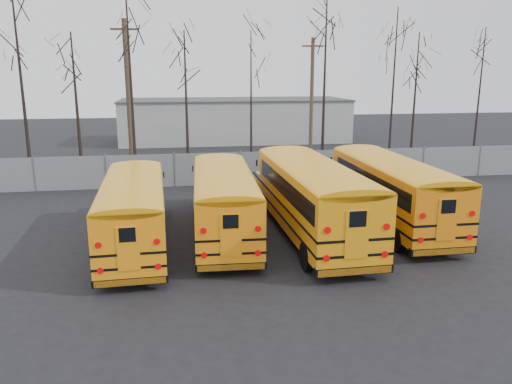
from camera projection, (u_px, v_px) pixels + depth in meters
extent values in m
plane|color=black|center=(281.00, 251.00, 19.32)|extent=(120.00, 120.00, 0.00)
cube|color=gray|center=(241.00, 168.00, 30.59)|extent=(40.00, 0.04, 2.00)
cube|color=#B5B6B0|center=(234.00, 120.00, 49.86)|extent=(22.00, 8.00, 4.00)
cylinder|color=black|center=(100.00, 268.00, 16.49)|extent=(0.29, 0.92, 0.91)
cylinder|color=black|center=(163.00, 263.00, 16.89)|extent=(0.29, 0.92, 0.91)
cylinder|color=black|center=(117.00, 207.00, 23.80)|extent=(0.29, 0.92, 0.91)
cylinder|color=black|center=(160.00, 205.00, 24.19)|extent=(0.29, 0.92, 0.91)
cube|color=orange|center=(134.00, 211.00, 19.26)|extent=(2.59, 8.56, 2.14)
cube|color=orange|center=(138.00, 196.00, 24.19)|extent=(2.11, 1.62, 0.91)
cube|color=black|center=(133.00, 200.00, 18.98)|extent=(2.59, 7.65, 0.64)
cube|color=black|center=(135.00, 222.00, 20.16)|extent=(2.67, 10.13, 0.08)
cube|color=black|center=(135.00, 211.00, 20.05)|extent=(2.67, 10.13, 0.08)
cube|color=black|center=(130.00, 281.00, 15.57)|extent=(2.34, 0.29, 0.26)
cube|color=black|center=(139.00, 202.00, 25.01)|extent=(2.19, 0.26, 0.24)
cube|color=orange|center=(128.00, 249.00, 15.22)|extent=(0.69, 0.06, 1.41)
cylinder|color=#B20505|center=(100.00, 271.00, 15.19)|extent=(0.20, 0.04, 0.20)
cylinder|color=#B20505|center=(158.00, 267.00, 15.52)|extent=(0.20, 0.04, 0.20)
cylinder|color=#B20505|center=(98.00, 245.00, 15.00)|extent=(0.20, 0.04, 0.20)
cylinder|color=#B20505|center=(157.00, 242.00, 15.33)|extent=(0.20, 0.04, 0.20)
cylinder|color=black|center=(199.00, 253.00, 17.77)|extent=(0.30, 0.95, 0.94)
cylinder|color=black|center=(258.00, 251.00, 18.01)|extent=(0.30, 0.95, 0.94)
cylinder|color=black|center=(198.00, 199.00, 25.39)|extent=(0.30, 0.95, 0.94)
cylinder|color=black|center=(240.00, 198.00, 25.63)|extent=(0.30, 0.95, 0.94)
cube|color=orange|center=(224.00, 201.00, 20.58)|extent=(2.73, 8.83, 2.21)
cube|color=orange|center=(219.00, 188.00, 25.72)|extent=(2.18, 1.69, 0.94)
cube|color=black|center=(224.00, 190.00, 20.28)|extent=(2.73, 7.90, 0.66)
cube|color=black|center=(223.00, 212.00, 21.51)|extent=(2.83, 10.45, 0.08)
cube|color=black|center=(223.00, 201.00, 21.40)|extent=(2.83, 10.45, 0.08)
cube|color=black|center=(231.00, 266.00, 16.72)|extent=(2.41, 0.31, 0.26)
cube|color=black|center=(218.00, 194.00, 26.56)|extent=(2.26, 0.29, 0.24)
cube|color=orange|center=(231.00, 235.00, 16.36)|extent=(0.71, 0.07, 1.46)
cylinder|color=#B20505|center=(204.00, 255.00, 16.40)|extent=(0.21, 0.05, 0.21)
cylinder|color=#B20505|center=(258.00, 253.00, 16.60)|extent=(0.21, 0.05, 0.21)
cylinder|color=#B20505|center=(203.00, 231.00, 16.20)|extent=(0.21, 0.05, 0.21)
cylinder|color=#B20505|center=(258.00, 229.00, 16.40)|extent=(0.21, 0.05, 0.21)
cylinder|color=black|center=(307.00, 256.00, 17.35)|extent=(0.32, 1.05, 1.04)
cylinder|color=black|center=(371.00, 252.00, 17.77)|extent=(0.32, 1.05, 1.04)
cylinder|color=black|center=(260.00, 196.00, 25.74)|extent=(0.32, 1.05, 1.04)
cylinder|color=black|center=(304.00, 194.00, 26.15)|extent=(0.32, 1.05, 1.04)
cube|color=orange|center=(313.00, 197.00, 20.51)|extent=(2.83, 9.77, 2.45)
cube|color=orange|center=(281.00, 184.00, 26.17)|extent=(2.39, 1.83, 1.04)
cube|color=black|center=(314.00, 185.00, 20.18)|extent=(2.85, 8.73, 0.73)
cube|color=black|center=(306.00, 209.00, 21.54)|extent=(2.90, 11.57, 0.09)
cube|color=black|center=(306.00, 197.00, 21.42)|extent=(2.90, 11.57, 0.09)
cube|color=black|center=(354.00, 270.00, 16.27)|extent=(2.68, 0.29, 0.29)
cube|color=black|center=(277.00, 191.00, 27.10)|extent=(2.51, 0.27, 0.27)
cube|color=orange|center=(357.00, 235.00, 15.87)|extent=(0.78, 0.06, 1.62)
cylinder|color=#B20505|center=(326.00, 258.00, 15.85)|extent=(0.23, 0.05, 0.23)
cylinder|color=#B20505|center=(385.00, 254.00, 16.20)|extent=(0.23, 0.05, 0.23)
cylinder|color=#B20505|center=(327.00, 230.00, 15.63)|extent=(0.23, 0.05, 0.23)
cylinder|color=#B20505|center=(387.00, 227.00, 15.98)|extent=(0.23, 0.05, 0.23)
cylinder|color=black|center=(398.00, 239.00, 19.15)|extent=(0.28, 1.00, 1.00)
cylinder|color=black|center=(452.00, 236.00, 19.50)|extent=(0.28, 1.00, 1.00)
cylinder|color=black|center=(332.00, 190.00, 27.18)|extent=(0.28, 1.00, 1.00)
cylinder|color=black|center=(371.00, 188.00, 27.53)|extent=(0.28, 1.00, 1.00)
cube|color=orange|center=(392.00, 190.00, 22.16)|extent=(2.49, 9.26, 2.34)
cube|color=orange|center=(350.00, 179.00, 27.57)|extent=(2.24, 1.69, 1.00)
cube|color=black|center=(395.00, 179.00, 21.84)|extent=(2.53, 8.27, 0.70)
cube|color=black|center=(384.00, 201.00, 23.14)|extent=(2.52, 10.97, 0.09)
cube|color=black|center=(384.00, 190.00, 23.02)|extent=(2.52, 10.97, 0.09)
cube|color=black|center=(443.00, 251.00, 18.10)|extent=(2.55, 0.22, 0.28)
cube|color=black|center=(345.00, 185.00, 28.46)|extent=(2.39, 0.20, 0.26)
cube|color=orange|center=(447.00, 220.00, 17.71)|extent=(0.75, 0.04, 1.54)
cylinder|color=#B20505|center=(421.00, 240.00, 17.72)|extent=(0.22, 0.04, 0.22)
cylinder|color=#B20505|center=(470.00, 237.00, 18.01)|extent=(0.22, 0.04, 0.22)
cylinder|color=#B20505|center=(423.00, 216.00, 17.51)|extent=(0.22, 0.04, 0.22)
cylinder|color=#B20505|center=(472.00, 213.00, 17.80)|extent=(0.22, 0.04, 0.22)
cylinder|color=#473628|center=(128.00, 98.00, 33.49)|extent=(0.32, 0.32, 10.13)
cube|color=#473628|center=(124.00, 29.00, 32.46)|extent=(1.81, 0.20, 0.14)
cylinder|color=brown|center=(312.00, 100.00, 38.27)|extent=(0.29, 0.29, 9.24)
cube|color=brown|center=(313.00, 46.00, 37.33)|extent=(1.65, 0.26, 0.12)
cone|color=black|center=(21.00, 82.00, 32.02)|extent=(0.26, 0.26, 12.29)
cone|color=black|center=(77.00, 104.00, 33.18)|extent=(0.26, 0.26, 9.28)
cone|color=black|center=(131.00, 78.00, 30.06)|extent=(0.26, 0.26, 12.84)
cone|color=black|center=(186.00, 107.00, 31.26)|extent=(0.26, 0.26, 9.22)
cone|color=black|center=(251.00, 101.00, 34.92)|extent=(0.26, 0.26, 9.51)
cone|color=black|center=(324.00, 85.00, 35.58)|extent=(0.26, 0.26, 11.60)
cone|color=black|center=(393.00, 93.00, 32.74)|extent=(0.26, 0.26, 10.77)
cone|color=black|center=(415.00, 100.00, 36.19)|extent=(0.26, 0.26, 9.47)
cone|color=black|center=(479.00, 95.00, 37.90)|extent=(0.26, 0.26, 9.99)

